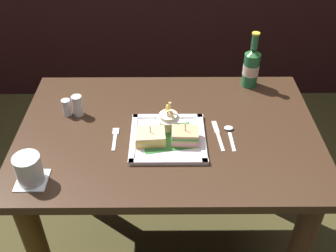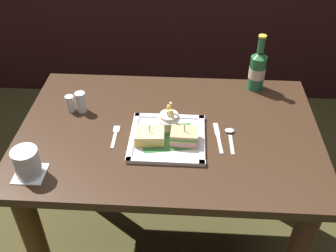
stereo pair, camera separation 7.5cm
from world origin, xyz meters
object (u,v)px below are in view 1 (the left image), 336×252
Objects in this scene: square_plate at (168,138)px; salt_shaker at (67,108)px; sandwich_half_right at (185,136)px; beer_bottle at (251,66)px; dining_table at (168,160)px; fork at (115,137)px; fries_cup at (169,118)px; water_glass at (29,171)px; knife at (218,134)px; sandwich_half_left at (150,137)px; pepper_shaker at (78,107)px; spoon at (230,132)px.

salt_shaker reaches higher than square_plate.
sandwich_half_right is 0.40× the size of beer_bottle.
dining_table is 8.83× the size of fork.
fries_cup reaches higher than dining_table.
water_glass is 0.33m from fork.
water_glass is at bearing -159.73° from knife.
pepper_shaker is (-0.29, 0.18, 0.01)m from sandwich_half_left.
square_plate is at bearing -92.52° from dining_table.
water_glass is at bearing -160.16° from sandwich_half_right.
pepper_shaker is (-0.15, 0.14, 0.04)m from fork.
square_plate reaches higher than dining_table.
knife is 0.04m from spoon.
dining_table is 0.21m from fries_cup.
beer_bottle is 1.79× the size of spoon.
knife is 0.59m from salt_shaker.
square_plate reaches higher than spoon.
water_glass is (-0.38, -0.18, 0.01)m from sandwich_half_left.
square_plate is 1.11× the size of beer_bottle.
pepper_shaker is at bearing 168.22° from spoon.
square_plate is 0.07m from sandwich_half_right.
dining_table is at bearing 170.49° from knife.
salt_shaker is (-0.75, -0.21, -0.06)m from beer_bottle.
fries_cup is (-0.06, 0.08, 0.02)m from sandwich_half_right.
fork is at bearing 176.19° from square_plate.
pepper_shaker is (0.04, -0.00, 0.01)m from salt_shaker.
square_plate is at bearing -171.15° from spoon.
salt_shaker is (0.05, 0.36, -0.02)m from water_glass.
sandwich_half_left reaches higher than fork.
beer_bottle is (0.35, 0.31, 0.04)m from fries_cup.
sandwich_half_right is 0.49m from beer_bottle.
knife is 0.55m from pepper_shaker.
water_glass is at bearing -160.45° from spoon.
beer_bottle is (0.35, 0.31, 0.25)m from dining_table.
salt_shaker is at bearing 166.22° from dining_table.
fries_cup is at bearing 13.46° from fork.
dining_table is 6.50× the size of knife.
fries_cup is at bearing 30.54° from water_glass.
pepper_shaker reaches higher than sandwich_half_left.
sandwich_half_left is (-0.06, -0.08, 0.19)m from dining_table.
dining_table is 0.17m from square_plate.
square_plate is at bearing 160.96° from sandwich_half_right.
fork and knife have the same top height.
square_plate is at bearing 24.68° from water_glass.
dining_table is 13.27× the size of pepper_shaker.
beer_bottle reaches higher than pepper_shaker.
salt_shaker is at bearing 180.00° from pepper_shaker.
sandwich_half_right is at bearing -7.62° from fork.
dining_table is 0.55m from water_glass.
salt_shaker reaches higher than knife.
beer_bottle is at bearing 33.00° from fork.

